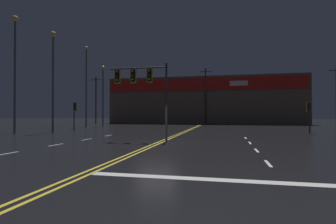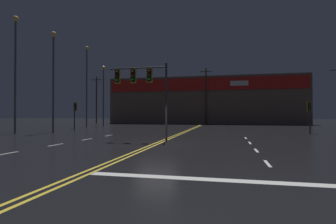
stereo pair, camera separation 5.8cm
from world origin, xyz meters
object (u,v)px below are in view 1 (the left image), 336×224
traffic_signal_corner_northwest (75,110)px  streetlight_far_left (53,69)px  traffic_signal_corner_northeast (309,110)px  traffic_signal_median (141,81)px  streetlight_far_median (103,88)px  streetlight_far_right (15,60)px  streetlight_near_left (86,77)px

traffic_signal_corner_northwest → streetlight_far_left: 5.64m
streetlight_far_left → traffic_signal_corner_northeast: bearing=9.0°
traffic_signal_corner_northeast → streetlight_far_left: streetlight_far_left is taller
traffic_signal_median → streetlight_far_median: size_ratio=0.57×
streetlight_far_right → streetlight_far_median: streetlight_far_right is taller
streetlight_far_median → streetlight_far_right: bearing=-94.6°
traffic_signal_corner_northeast → streetlight_far_median: 28.39m
traffic_signal_corner_northwest → traffic_signal_corner_northeast: 24.93m
traffic_signal_corner_northeast → streetlight_far_median: (-26.34, 9.92, 3.74)m
traffic_signal_median → streetlight_near_left: bearing=129.0°
traffic_signal_corner_northwest → streetlight_far_left: streetlight_far_left is taller
streetlight_far_left → streetlight_far_median: 13.97m
streetlight_near_left → streetlight_far_median: size_ratio=1.26×
traffic_signal_median → streetlight_near_left: streetlight_near_left is taller
traffic_signal_corner_northeast → streetlight_far_right: size_ratio=0.27×
streetlight_far_median → traffic_signal_median: bearing=-57.6°
streetlight_near_left → streetlight_far_right: bearing=-90.2°
streetlight_near_left → streetlight_far_median: streetlight_near_left is taller
traffic_signal_median → traffic_signal_corner_northwest: size_ratio=1.64×
traffic_signal_corner_northwest → streetlight_far_left: bearing=-90.9°
traffic_signal_median → traffic_signal_corner_northeast: (13.59, 10.17, -1.90)m
streetlight_far_right → traffic_signal_corner_northwest: bearing=65.6°
traffic_signal_corner_northwest → streetlight_far_right: size_ratio=0.28×
streetlight_far_right → traffic_signal_corner_northeast: bearing=12.4°
streetlight_far_left → traffic_signal_corner_northwest: bearing=89.1°
streetlight_near_left → streetlight_far_median: (1.24, 2.81, -1.31)m
traffic_signal_corner_northwest → streetlight_far_median: 10.76m
traffic_signal_corner_northwest → streetlight_far_median: size_ratio=0.35×
traffic_signal_corner_northeast → traffic_signal_median: bearing=-143.2°
streetlight_far_left → streetlight_far_median: (-1.36, 13.89, -0.52)m
traffic_signal_corner_northeast → streetlight_near_left: streetlight_near_left is taller
traffic_signal_corner_northwest → streetlight_far_right: bearing=-114.4°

